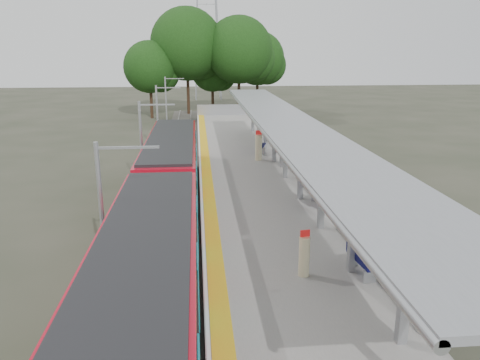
# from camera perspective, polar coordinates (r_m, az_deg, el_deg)

# --- Properties ---
(trackbed) EXTENTS (3.00, 70.00, 0.24)m
(trackbed) POSITION_cam_1_polar(r_m,az_deg,el_deg) (29.20, -7.90, -0.62)
(trackbed) COLOR #59544C
(trackbed) RESTS_ON ground
(platform) EXTENTS (6.00, 50.00, 1.00)m
(platform) POSITION_cam_1_polar(r_m,az_deg,el_deg) (29.23, 0.91, 0.32)
(platform) COLOR gray
(platform) RESTS_ON ground
(tactile_strip) EXTENTS (0.60, 50.00, 0.02)m
(tactile_strip) POSITION_cam_1_polar(r_m,az_deg,el_deg) (28.94, -4.11, 1.17)
(tactile_strip) COLOR gold
(tactile_strip) RESTS_ON platform
(end_fence) EXTENTS (6.00, 0.10, 1.20)m
(end_fence) POSITION_cam_1_polar(r_m,az_deg,el_deg) (53.46, -2.00, 8.56)
(end_fence) COLOR #9EA0A5
(end_fence) RESTS_ON platform
(train) EXTENTS (2.74, 27.60, 3.62)m
(train) POSITION_cam_1_polar(r_m,az_deg,el_deg) (19.48, -9.25, -3.08)
(train) COLOR black
(train) RESTS_ON ground
(canopy) EXTENTS (3.27, 38.00, 3.66)m
(canopy) POSITION_cam_1_polar(r_m,az_deg,el_deg) (24.98, 5.59, 6.29)
(canopy) COLOR #9EA0A5
(canopy) RESTS_ON platform
(tree_cluster) EXTENTS (20.42, 12.07, 13.27)m
(tree_cluster) POSITION_cam_1_polar(r_m,az_deg,el_deg) (60.65, -3.43, 15.17)
(tree_cluster) COLOR #382316
(tree_cluster) RESTS_ON ground
(catenary_masts) EXTENTS (2.08, 48.16, 5.40)m
(catenary_masts) POSITION_cam_1_polar(r_m,az_deg,el_deg) (27.71, -11.76, 4.26)
(catenary_masts) COLOR #9EA0A5
(catenary_masts) RESTS_ON ground
(bench_near) EXTENTS (0.66, 1.67, 1.11)m
(bench_near) POSITION_cam_1_polar(r_m,az_deg,el_deg) (16.21, 14.48, -9.14)
(bench_near) COLOR #0F104E
(bench_near) RESTS_ON platform
(bench_mid) EXTENTS (0.71, 1.73, 1.15)m
(bench_mid) POSITION_cam_1_polar(r_m,az_deg,el_deg) (22.62, 9.46, -1.62)
(bench_mid) COLOR #0F104E
(bench_mid) RESTS_ON platform
(bench_far) EXTENTS (0.96, 1.75, 1.15)m
(bench_far) POSITION_cam_1_polar(r_m,az_deg,el_deg) (33.95, 2.41, 4.40)
(bench_far) COLOR #0F104E
(bench_far) RESTS_ON platform
(info_pillar_near) EXTENTS (0.36, 0.36, 1.61)m
(info_pillar_near) POSITION_cam_1_polar(r_m,az_deg,el_deg) (15.69, 7.82, -9.17)
(info_pillar_near) COLOR beige
(info_pillar_near) RESTS_ON platform
(info_pillar_far) EXTENTS (0.46, 0.46, 2.03)m
(info_pillar_far) POSITION_cam_1_polar(r_m,az_deg,el_deg) (31.46, 2.28, 4.00)
(info_pillar_far) COLOR beige
(info_pillar_far) RESTS_ON platform
(litter_bin) EXTENTS (0.66, 0.66, 1.03)m
(litter_bin) POSITION_cam_1_polar(r_m,az_deg,el_deg) (29.90, 5.33, 2.61)
(litter_bin) COLOR #9EA0A5
(litter_bin) RESTS_ON platform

